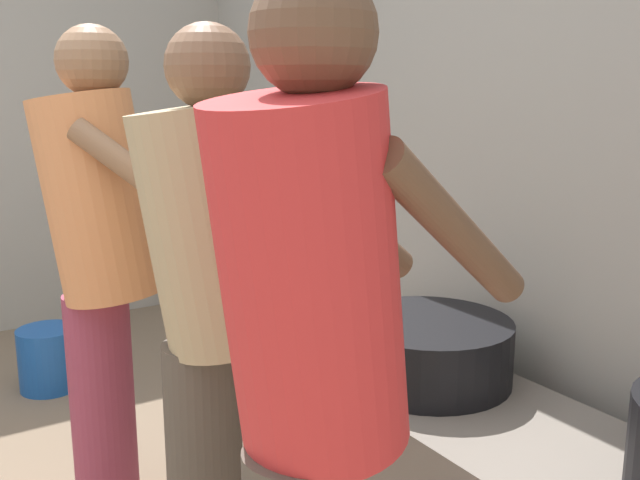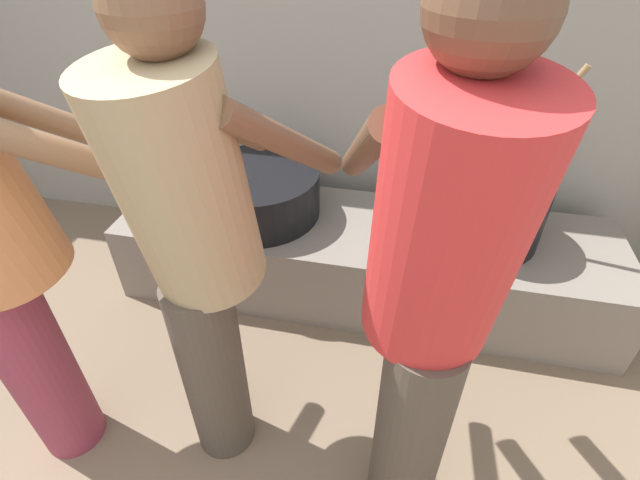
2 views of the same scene
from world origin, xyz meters
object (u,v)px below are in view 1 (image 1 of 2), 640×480
at_px(cook_in_orange_shirt, 102,252).
at_px(cook_in_red_shirt, 312,371).
at_px(cook_in_tan_shirt, 212,294).
at_px(bucket_blue_plastic, 49,358).
at_px(cooking_pot_secondary, 427,350).

bearing_deg(cook_in_orange_shirt, cook_in_red_shirt, 1.98).
xyz_separation_m(cook_in_tan_shirt, bucket_blue_plastic, (-1.69, -0.09, -0.72)).
bearing_deg(bucket_blue_plastic, cook_in_orange_shirt, -1.62).
bearing_deg(cooking_pot_secondary, cook_in_orange_shirt, -111.39).
bearing_deg(cook_in_red_shirt, bucket_blue_plastic, -179.84).
xyz_separation_m(cook_in_red_shirt, cook_in_tan_shirt, (-0.61, 0.08, -0.02)).
distance_m(cook_in_orange_shirt, bucket_blue_plastic, 1.37).
height_order(cook_in_red_shirt, cook_in_tan_shirt, cook_in_red_shirt).
bearing_deg(bucket_blue_plastic, cook_in_red_shirt, 0.16).
height_order(cook_in_tan_shirt, bucket_blue_plastic, cook_in_tan_shirt).
bearing_deg(cook_in_tan_shirt, cook_in_orange_shirt, -167.10).
height_order(cook_in_orange_shirt, bucket_blue_plastic, cook_in_orange_shirt).
xyz_separation_m(cook_in_red_shirt, cook_in_orange_shirt, (-1.14, -0.04, -0.01)).
bearing_deg(cook_in_orange_shirt, cooking_pot_secondary, 68.61).
xyz_separation_m(cook_in_orange_shirt, bucket_blue_plastic, (-1.16, 0.03, -0.74)).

